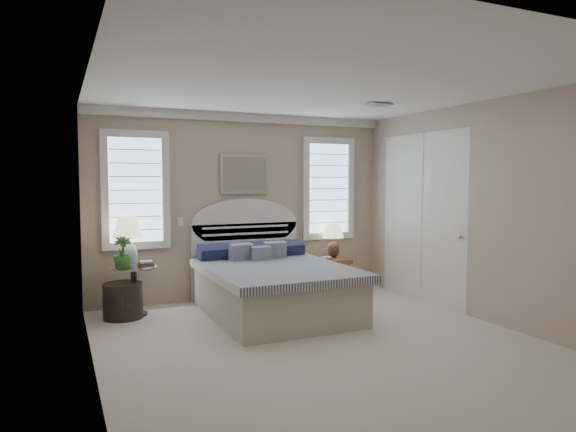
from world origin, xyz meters
The scene contains 21 objects.
floor centered at (0.00, 0.00, 0.00)m, with size 4.50×5.00×0.01m, color beige.
ceiling centered at (0.00, 0.00, 2.70)m, with size 4.50×5.00×0.01m, color silver.
wall_back centered at (0.00, 2.50, 1.35)m, with size 4.50×0.02×2.70m, color tan.
wall_left centered at (-2.25, 0.00, 1.35)m, with size 0.02×5.00×2.70m, color tan.
wall_right centered at (2.25, 0.00, 1.35)m, with size 0.02×5.00×2.70m, color tan.
crown_molding centered at (0.00, 2.46, 2.64)m, with size 4.50×0.08×0.12m, color silver.
hvac_vent centered at (1.20, 0.80, 2.68)m, with size 0.30×0.20×0.02m, color #B2B2B2.
switch_plate centered at (-0.95, 2.48, 1.15)m, with size 0.08×0.01×0.12m, color silver.
window_left centered at (-1.55, 2.48, 1.60)m, with size 0.90×0.06×1.60m, color silver.
window_right centered at (1.40, 2.48, 1.60)m, with size 0.90×0.06×1.60m, color silver.
painting centered at (0.00, 2.46, 1.82)m, with size 0.74×0.04×0.58m, color silver.
closet_door centered at (2.23, 1.20, 1.20)m, with size 0.02×1.80×2.40m, color silver.
bed centered at (0.00, 1.46, 0.39)m, with size 1.72×2.28×1.47m.
side_table_left centered at (-1.65, 2.05, 0.39)m, with size 0.56×0.56×0.63m.
nightstand_right centered at (1.30, 2.15, 0.39)m, with size 0.50×0.40×0.53m.
floor_pot centered at (-1.80, 1.97, 0.22)m, with size 0.49×0.49×0.44m, color black.
lamp_left centered at (-1.69, 2.21, 1.01)m, with size 0.40×0.40×0.63m.
lamp_right centered at (1.37, 2.26, 0.86)m, with size 0.42×0.42×0.54m.
potted_plant centered at (-1.80, 1.92, 0.83)m, with size 0.23×0.23×0.41m, color #2D6528.
books_left centered at (-1.50, 2.00, 0.66)m, with size 0.20×0.15×0.07m.
books_right centered at (1.12, 2.00, 0.56)m, with size 0.18×0.15×0.06m.
Camera 1 is at (-2.52, -4.67, 1.73)m, focal length 32.00 mm.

